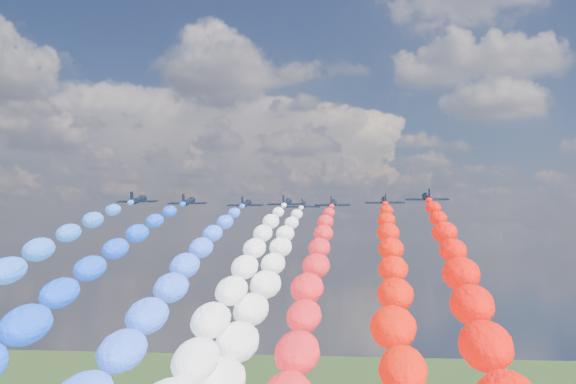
# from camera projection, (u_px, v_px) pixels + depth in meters

# --- Properties ---
(jet_0) EXTENTS (8.01, 10.93, 4.01)m
(jet_0) POSITION_uv_depth(u_px,v_px,m) (138.00, 200.00, 140.21)
(jet_0) COLOR black
(jet_1) EXTENTS (8.02, 10.94, 4.01)m
(jet_1) POSITION_uv_depth(u_px,v_px,m) (188.00, 202.00, 147.47)
(jet_1) COLOR black
(trail_1) EXTENTS (6.11, 124.92, 41.36)m
(trail_1) POSITION_uv_depth(u_px,v_px,m) (46.00, 331.00, 83.04)
(trail_1) COLOR blue
(jet_2) EXTENTS (8.24, 11.09, 4.01)m
(jet_2) POSITION_uv_depth(u_px,v_px,m) (246.00, 204.00, 156.29)
(jet_2) COLOR black
(trail_2) EXTENTS (6.11, 124.92, 41.36)m
(trail_2) POSITION_uv_depth(u_px,v_px,m) (157.00, 322.00, 91.86)
(trail_2) COLOR #2D5DFF
(jet_3) EXTENTS (8.47, 11.26, 4.01)m
(jet_3) POSITION_uv_depth(u_px,v_px,m) (287.00, 203.00, 151.39)
(jet_3) COLOR black
(trail_3) EXTENTS (6.11, 124.92, 41.36)m
(trail_3) POSITION_uv_depth(u_px,v_px,m) (223.00, 327.00, 86.96)
(trail_3) COLOR white
(jet_4) EXTENTS (8.35, 11.17, 4.01)m
(jet_4) POSITION_uv_depth(u_px,v_px,m) (303.00, 205.00, 163.73)
(jet_4) COLOR black
(trail_4) EXTENTS (6.11, 124.92, 41.36)m
(trail_4) POSITION_uv_depth(u_px,v_px,m) (258.00, 316.00, 99.30)
(trail_4) COLOR silver
(jet_5) EXTENTS (8.28, 11.12, 4.01)m
(jet_5) POSITION_uv_depth(u_px,v_px,m) (333.00, 204.00, 155.53)
(jet_5) COLOR black
(trail_5) EXTENTS (6.11, 124.92, 41.36)m
(trail_5) POSITION_uv_depth(u_px,v_px,m) (305.00, 323.00, 91.10)
(trail_5) COLOR red
(jet_6) EXTENTS (8.21, 11.07, 4.01)m
(jet_6) POSITION_uv_depth(u_px,v_px,m) (385.00, 201.00, 144.71)
(jet_6) COLOR black
(trail_6) EXTENTS (6.11, 124.92, 41.36)m
(trail_6) POSITION_uv_depth(u_px,v_px,m) (395.00, 334.00, 80.28)
(trail_6) COLOR red
(jet_7) EXTENTS (8.29, 11.12, 4.01)m
(jet_7) POSITION_uv_depth(u_px,v_px,m) (427.00, 198.00, 132.26)
(jet_7) COLOR black
(trail_7) EXTENTS (6.11, 124.92, 41.36)m
(trail_7) POSITION_uv_depth(u_px,v_px,m) (479.00, 352.00, 67.83)
(trail_7) COLOR red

